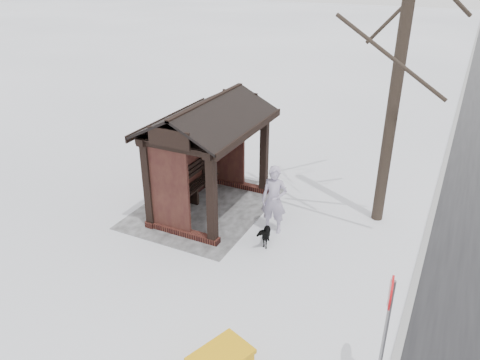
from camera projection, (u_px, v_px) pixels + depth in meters
name	position (u px, v px, depth m)	size (l,w,h in m)	color
ground	(211.00, 208.00, 12.90)	(120.00, 120.00, 0.00)	white
kerb	(420.00, 260.00, 10.70)	(120.00, 0.15, 0.06)	gray
trampled_patch	(205.00, 207.00, 12.98)	(4.20, 3.20, 0.02)	#98989D
bus_shelter	(204.00, 134.00, 12.02)	(3.60, 2.40, 3.09)	#361613
pedestrian	(274.00, 200.00, 11.49)	(0.64, 0.42, 1.76)	#A69BB6
dog	(264.00, 234.00, 11.21)	(0.30, 0.66, 0.55)	black
road_sign	(388.00, 308.00, 7.04)	(0.53, 0.11, 2.07)	slate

